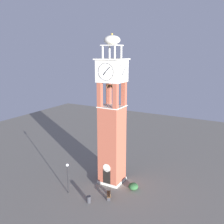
{
  "coord_description": "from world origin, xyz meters",
  "views": [
    {
      "loc": [
        15.59,
        -27.75,
        17.34
      ],
      "look_at": [
        0.0,
        0.0,
        9.79
      ],
      "focal_mm": 40.73,
      "sensor_mm": 36.0,
      "label": 1
    }
  ],
  "objects": [
    {
      "name": "ground",
      "position": [
        0.0,
        0.0,
        0.0
      ],
      "size": [
        80.0,
        80.0,
        0.0
      ],
      "primitive_type": "plane",
      "color": "gray"
    },
    {
      "name": "park_bench",
      "position": [
        1.69,
        -3.71,
        0.48
      ],
      "size": [
        1.2,
        1.6,
        0.95
      ],
      "color": "brown",
      "rests_on": "ground"
    },
    {
      "name": "clock_tower",
      "position": [
        -0.0,
        -0.0,
        8.26
      ],
      "size": [
        3.41,
        3.41,
        19.54
      ],
      "color": "#9E4C38",
      "rests_on": "ground"
    },
    {
      "name": "shrub_near_entry",
      "position": [
        3.47,
        -0.54,
        0.43
      ],
      "size": [
        1.27,
        1.27,
        0.85
      ],
      "primitive_type": "ellipsoid",
      "color": "#28562D",
      "rests_on": "ground"
    },
    {
      "name": "trash_bin",
      "position": [
        0.11,
        -5.78,
        0.4
      ],
      "size": [
        0.52,
        0.52,
        0.8
      ],
      "primitive_type": "cylinder",
      "color": "#2D2D33",
      "rests_on": "ground"
    },
    {
      "name": "lamp_post",
      "position": [
        -3.3,
        -5.36,
        2.76
      ],
      "size": [
        0.36,
        0.36,
        4.0
      ],
      "color": "black",
      "rests_on": "ground"
    }
  ]
}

